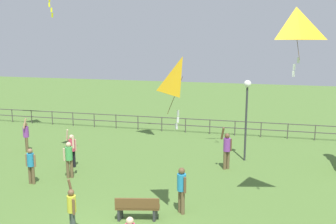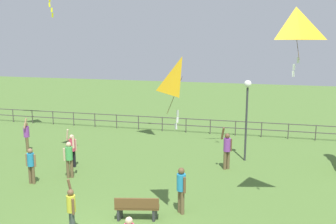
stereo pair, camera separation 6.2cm
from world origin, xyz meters
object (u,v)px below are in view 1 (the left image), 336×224
at_px(park_bench, 137,208).
at_px(kite_2, 295,27).
at_px(lamppost, 247,102).
at_px(person_6, 69,157).
at_px(person_3, 26,135).
at_px(person_2, 227,148).
at_px(person_5, 72,148).
at_px(person_4, 182,187).
at_px(person_0, 72,208).
at_px(person_7, 31,164).
at_px(kite_0, 182,78).

xyz_separation_m(park_bench, kite_2, (4.90, 2.02, 6.00)).
height_order(lamppost, person_6, lamppost).
relative_size(person_3, kite_2, 0.87).
height_order(park_bench, person_2, person_2).
height_order(lamppost, person_5, lamppost).
height_order(person_3, person_6, person_6).
height_order(person_2, person_4, person_2).
bearing_deg(person_3, person_5, -25.73).
relative_size(person_0, person_5, 0.94).
bearing_deg(person_4, person_2, 77.43).
relative_size(park_bench, person_3, 0.82).
bearing_deg(kite_2, park_bench, -157.57).
xyz_separation_m(person_4, person_7, (-6.72, 1.20, -0.08)).
distance_m(person_6, kite_0, 7.30).
bearing_deg(park_bench, person_0, -141.03).
bearing_deg(person_0, person_4, 36.69).
distance_m(park_bench, kite_2, 8.00).
relative_size(person_0, person_4, 1.05).
bearing_deg(person_3, person_6, -36.21).
bearing_deg(person_5, person_7, -107.45).
xyz_separation_m(person_0, person_5, (-2.96, 5.76, 0.06)).
bearing_deg(kite_0, person_7, 166.61).
relative_size(person_4, person_5, 0.90).
distance_m(lamppost, person_6, 8.76).
distance_m(park_bench, person_4, 1.69).
xyz_separation_m(person_0, kite_2, (6.60, 3.40, 5.57)).
distance_m(person_7, kite_2, 11.69).
bearing_deg(person_6, person_5, 112.16).
distance_m(person_2, kite_0, 6.73).
bearing_deg(person_2, person_3, 178.84).
height_order(person_6, kite_0, kite_0).
bearing_deg(person_6, person_0, -61.46).
relative_size(person_4, kite_0, 0.73).
distance_m(lamppost, person_0, 10.27).
distance_m(park_bench, person_0, 2.24).
relative_size(person_7, kite_0, 0.67).
bearing_deg(park_bench, person_5, 136.81).
xyz_separation_m(person_3, kite_0, (9.68, -5.64, 3.93)).
xyz_separation_m(person_2, kite_0, (-1.02, -5.42, 3.85)).
xyz_separation_m(person_0, person_3, (-6.54, 7.49, 0.06)).
bearing_deg(kite_2, person_0, -152.75).
height_order(lamppost, kite_2, kite_2).
xyz_separation_m(person_2, person_5, (-7.12, -1.51, -0.07)).
height_order(lamppost, person_0, lamppost).
xyz_separation_m(person_2, person_6, (-6.60, -2.79, -0.05)).
height_order(person_4, kite_0, kite_0).
height_order(person_7, kite_2, kite_2).
bearing_deg(park_bench, kite_0, 18.17).
relative_size(person_4, kite_2, 0.78).
xyz_separation_m(person_4, kite_2, (3.56, 1.13, 5.49)).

